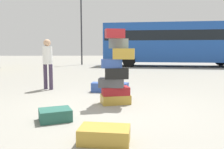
{
  "coord_description": "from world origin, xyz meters",
  "views": [
    {
      "loc": [
        -0.26,
        -4.87,
        1.28
      ],
      "look_at": [
        0.13,
        1.82,
        0.53
      ],
      "focal_mm": 36.54,
      "sensor_mm": 36.0,
      "label": 1
    }
  ],
  "objects_px": {
    "suitcase_tan_foreground_far": "(105,135)",
    "lamp_post": "(81,19)",
    "suitcase_teal_right_side": "(55,115)",
    "suitcase_tower": "(116,73)",
    "suitcase_navy_behind_tower": "(116,86)",
    "suitcase_navy_foreground_near": "(102,87)",
    "person_bearded_onlooker": "(48,60)",
    "parked_bus": "(177,42)"
  },
  "relations": [
    {
      "from": "suitcase_teal_right_side",
      "to": "person_bearded_onlooker",
      "type": "distance_m",
      "value": 3.46
    },
    {
      "from": "parked_bus",
      "to": "lamp_post",
      "type": "relative_size",
      "value": 1.96
    },
    {
      "from": "suitcase_navy_foreground_near",
      "to": "person_bearded_onlooker",
      "type": "height_order",
      "value": "person_bearded_onlooker"
    },
    {
      "from": "suitcase_navy_foreground_near",
      "to": "lamp_post",
      "type": "distance_m",
      "value": 12.65
    },
    {
      "from": "suitcase_tower",
      "to": "suitcase_navy_behind_tower",
      "type": "height_order",
      "value": "suitcase_tower"
    },
    {
      "from": "suitcase_navy_foreground_near",
      "to": "parked_bus",
      "type": "bearing_deg",
      "value": 69.32
    },
    {
      "from": "lamp_post",
      "to": "suitcase_tan_foreground_far",
      "type": "bearing_deg",
      "value": -84.66
    },
    {
      "from": "suitcase_teal_right_side",
      "to": "suitcase_tan_foreground_far",
      "type": "relative_size",
      "value": 0.8
    },
    {
      "from": "parked_bus",
      "to": "lamp_post",
      "type": "distance_m",
      "value": 7.74
    },
    {
      "from": "suitcase_navy_behind_tower",
      "to": "person_bearded_onlooker",
      "type": "height_order",
      "value": "person_bearded_onlooker"
    },
    {
      "from": "person_bearded_onlooker",
      "to": "lamp_post",
      "type": "relative_size",
      "value": 0.28
    },
    {
      "from": "suitcase_tan_foreground_far",
      "to": "suitcase_tower",
      "type": "bearing_deg",
      "value": 92.51
    },
    {
      "from": "suitcase_navy_foreground_near",
      "to": "person_bearded_onlooker",
      "type": "bearing_deg",
      "value": 172.14
    },
    {
      "from": "person_bearded_onlooker",
      "to": "lamp_post",
      "type": "xyz_separation_m",
      "value": [
        0.21,
        11.52,
        2.77
      ]
    },
    {
      "from": "suitcase_navy_foreground_near",
      "to": "suitcase_tan_foreground_far",
      "type": "bearing_deg",
      "value": -81.01
    },
    {
      "from": "suitcase_teal_right_side",
      "to": "person_bearded_onlooker",
      "type": "relative_size",
      "value": 0.35
    },
    {
      "from": "person_bearded_onlooker",
      "to": "suitcase_teal_right_side",
      "type": "bearing_deg",
      "value": -47.11
    },
    {
      "from": "suitcase_tower",
      "to": "suitcase_navy_foreground_near",
      "type": "height_order",
      "value": "suitcase_tower"
    },
    {
      "from": "suitcase_tan_foreground_far",
      "to": "parked_bus",
      "type": "distance_m",
      "value": 14.96
    },
    {
      "from": "suitcase_navy_behind_tower",
      "to": "parked_bus",
      "type": "relative_size",
      "value": 0.07
    },
    {
      "from": "suitcase_navy_behind_tower",
      "to": "lamp_post",
      "type": "xyz_separation_m",
      "value": [
        -1.94,
        11.49,
        3.62
      ]
    },
    {
      "from": "suitcase_navy_behind_tower",
      "to": "suitcase_tan_foreground_far",
      "type": "height_order",
      "value": "suitcase_tan_foreground_far"
    },
    {
      "from": "suitcase_teal_right_side",
      "to": "suitcase_navy_behind_tower",
      "type": "distance_m",
      "value": 3.54
    },
    {
      "from": "suitcase_teal_right_side",
      "to": "suitcase_navy_foreground_near",
      "type": "distance_m",
      "value": 2.86
    },
    {
      "from": "suitcase_tan_foreground_far",
      "to": "suitcase_teal_right_side",
      "type": "bearing_deg",
      "value": 140.95
    },
    {
      "from": "suitcase_navy_behind_tower",
      "to": "parked_bus",
      "type": "xyz_separation_m",
      "value": [
        5.27,
        9.41,
        1.74
      ]
    },
    {
      "from": "suitcase_tower",
      "to": "suitcase_navy_behind_tower",
      "type": "xyz_separation_m",
      "value": [
        0.15,
        2.09,
        -0.62
      ]
    },
    {
      "from": "suitcase_navy_behind_tower",
      "to": "suitcase_tower",
      "type": "bearing_deg",
      "value": -71.5
    },
    {
      "from": "suitcase_tan_foreground_far",
      "to": "parked_bus",
      "type": "height_order",
      "value": "parked_bus"
    },
    {
      "from": "suitcase_tan_foreground_far",
      "to": "person_bearded_onlooker",
      "type": "height_order",
      "value": "person_bearded_onlooker"
    },
    {
      "from": "suitcase_teal_right_side",
      "to": "suitcase_tan_foreground_far",
      "type": "height_order",
      "value": "suitcase_tan_foreground_far"
    },
    {
      "from": "suitcase_tower",
      "to": "lamp_post",
      "type": "height_order",
      "value": "lamp_post"
    },
    {
      "from": "suitcase_tan_foreground_far",
      "to": "lamp_post",
      "type": "bearing_deg",
      "value": 106.07
    },
    {
      "from": "suitcase_teal_right_side",
      "to": "suitcase_navy_behind_tower",
      "type": "relative_size",
      "value": 0.69
    },
    {
      "from": "suitcase_teal_right_side",
      "to": "lamp_post",
      "type": "relative_size",
      "value": 0.1
    },
    {
      "from": "suitcase_tan_foreground_far",
      "to": "person_bearded_onlooker",
      "type": "xyz_separation_m",
      "value": [
        -1.69,
        4.27,
        0.84
      ]
    },
    {
      "from": "parked_bus",
      "to": "suitcase_tan_foreground_far",
      "type": "bearing_deg",
      "value": -101.1
    },
    {
      "from": "suitcase_navy_behind_tower",
      "to": "lamp_post",
      "type": "distance_m",
      "value": 12.2
    },
    {
      "from": "parked_bus",
      "to": "lamp_post",
      "type": "xyz_separation_m",
      "value": [
        -7.21,
        2.07,
        1.88
      ]
    },
    {
      "from": "suitcase_teal_right_side",
      "to": "person_bearded_onlooker",
      "type": "height_order",
      "value": "person_bearded_onlooker"
    },
    {
      "from": "person_bearded_onlooker",
      "to": "suitcase_tower",
      "type": "bearing_deg",
      "value": -17.11
    },
    {
      "from": "parked_bus",
      "to": "suitcase_teal_right_side",
      "type": "bearing_deg",
      "value": -105.86
    }
  ]
}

